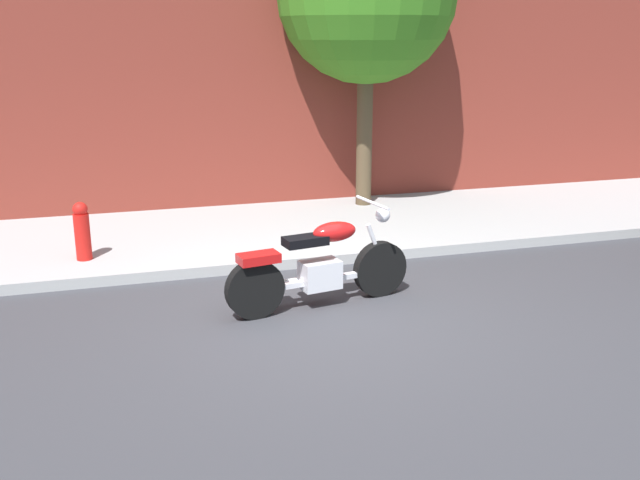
{
  "coord_description": "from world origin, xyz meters",
  "views": [
    {
      "loc": [
        -2.18,
        -6.96,
        3.02
      ],
      "look_at": [
        -0.03,
        0.4,
        0.78
      ],
      "focal_mm": 40.54,
      "sensor_mm": 36.0,
      "label": 1
    }
  ],
  "objects": [
    {
      "name": "fire_hydrant",
      "position": [
        -2.61,
        2.5,
        0.46
      ],
      "size": [
        0.2,
        0.2,
        0.91
      ],
      "color": "red",
      "rests_on": "ground"
    },
    {
      "name": "ground_plane",
      "position": [
        0.0,
        0.0,
        0.0
      ],
      "size": [
        60.0,
        60.0,
        0.0
      ],
      "primitive_type": "plane",
      "color": "#38383D"
    },
    {
      "name": "motorcycle",
      "position": [
        -0.03,
        0.4,
        0.47
      ],
      "size": [
        2.21,
        0.74,
        1.15
      ],
      "color": "black",
      "rests_on": "ground"
    },
    {
      "name": "sidewalk",
      "position": [
        0.0,
        3.36,
        0.07
      ],
      "size": [
        22.06,
        3.24,
        0.14
      ],
      "primitive_type": "cube",
      "color": "#A2A2A2",
      "rests_on": "ground"
    }
  ]
}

